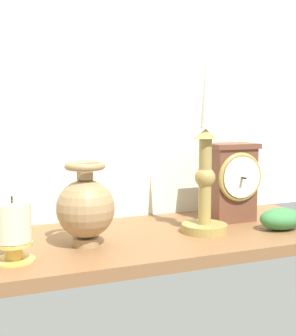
{
  "coord_description": "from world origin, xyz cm",
  "views": [
    {
      "loc": [
        -32.2,
        -89.08,
        25.07
      ],
      "look_at": [
        5.1,
        0.0,
        14.0
      ],
      "focal_mm": 50.4,
      "sensor_mm": 36.0,
      "label": 1
    }
  ],
  "objects_px": {
    "candlestick_tall_left": "(205,175)",
    "brass_vase_bulbous": "(86,207)",
    "pillar_candle_front": "(13,231)",
    "mantel_clock": "(231,181)"
  },
  "relations": [
    {
      "from": "mantel_clock",
      "to": "candlestick_tall_left",
      "type": "bearing_deg",
      "value": -146.78
    },
    {
      "from": "mantel_clock",
      "to": "candlestick_tall_left",
      "type": "xyz_separation_m",
      "value": [
        -0.11,
        -0.07,
        0.03
      ]
    },
    {
      "from": "candlestick_tall_left",
      "to": "brass_vase_bulbous",
      "type": "height_order",
      "value": "candlestick_tall_left"
    },
    {
      "from": "candlestick_tall_left",
      "to": "brass_vase_bulbous",
      "type": "bearing_deg",
      "value": -179.47
    },
    {
      "from": "pillar_candle_front",
      "to": "brass_vase_bulbous",
      "type": "bearing_deg",
      "value": 18.4
    },
    {
      "from": "candlestick_tall_left",
      "to": "brass_vase_bulbous",
      "type": "distance_m",
      "value": 0.26
    },
    {
      "from": "candlestick_tall_left",
      "to": "pillar_candle_front",
      "type": "relative_size",
      "value": 3.47
    },
    {
      "from": "brass_vase_bulbous",
      "to": "pillar_candle_front",
      "type": "xyz_separation_m",
      "value": [
        -0.14,
        -0.05,
        -0.02
      ]
    },
    {
      "from": "brass_vase_bulbous",
      "to": "pillar_candle_front",
      "type": "distance_m",
      "value": 0.15
    },
    {
      "from": "candlestick_tall_left",
      "to": "brass_vase_bulbous",
      "type": "xyz_separation_m",
      "value": [
        -0.26,
        -0.0,
        -0.05
      ]
    }
  ]
}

